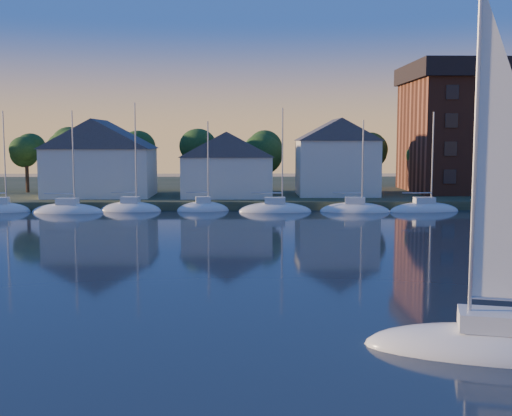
{
  "coord_description": "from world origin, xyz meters",
  "views": [
    {
      "loc": [
        -3.92,
        -23.17,
        8.21
      ],
      "look_at": [
        -3.07,
        22.0,
        3.33
      ],
      "focal_mm": 45.0,
      "sensor_mm": 36.0,
      "label": 1
    }
  ],
  "objects_px": {
    "clubhouse_west": "(100,157)",
    "clubhouse_east": "(337,156)",
    "clubhouse_centre": "(227,164)",
    "hero_sailboat": "(500,338)"
  },
  "relations": [
    {
      "from": "hero_sailboat",
      "to": "clubhouse_centre",
      "type": "bearing_deg",
      "value": -62.83
    },
    {
      "from": "clubhouse_west",
      "to": "hero_sailboat",
      "type": "distance_m",
      "value": 64.14
    },
    {
      "from": "clubhouse_west",
      "to": "hero_sailboat",
      "type": "xyz_separation_m",
      "value": [
        27.87,
        -57.52,
        -5.3
      ]
    },
    {
      "from": "clubhouse_centre",
      "to": "clubhouse_east",
      "type": "distance_m",
      "value": 14.17
    },
    {
      "from": "clubhouse_west",
      "to": "clubhouse_centre",
      "type": "height_order",
      "value": "clubhouse_west"
    },
    {
      "from": "clubhouse_west",
      "to": "clubhouse_centre",
      "type": "distance_m",
      "value": 16.05
    },
    {
      "from": "clubhouse_west",
      "to": "clubhouse_centre",
      "type": "bearing_deg",
      "value": -3.58
    },
    {
      "from": "clubhouse_west",
      "to": "clubhouse_east",
      "type": "xyz_separation_m",
      "value": [
        30.0,
        1.0,
        0.07
      ]
    },
    {
      "from": "clubhouse_east",
      "to": "hero_sailboat",
      "type": "xyz_separation_m",
      "value": [
        -2.13,
        -58.52,
        -5.37
      ]
    },
    {
      "from": "clubhouse_west",
      "to": "hero_sailboat",
      "type": "height_order",
      "value": "hero_sailboat"
    }
  ]
}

